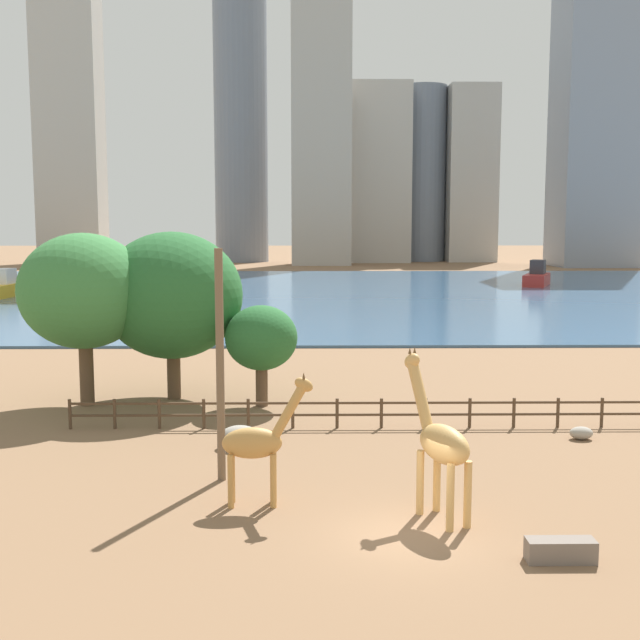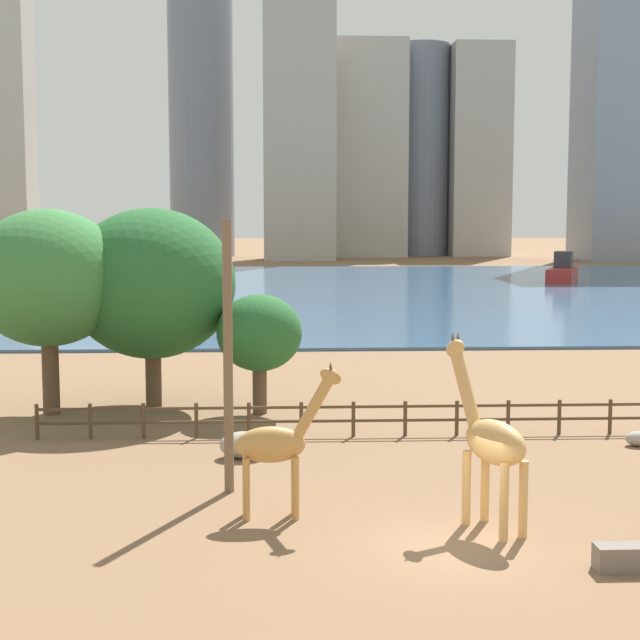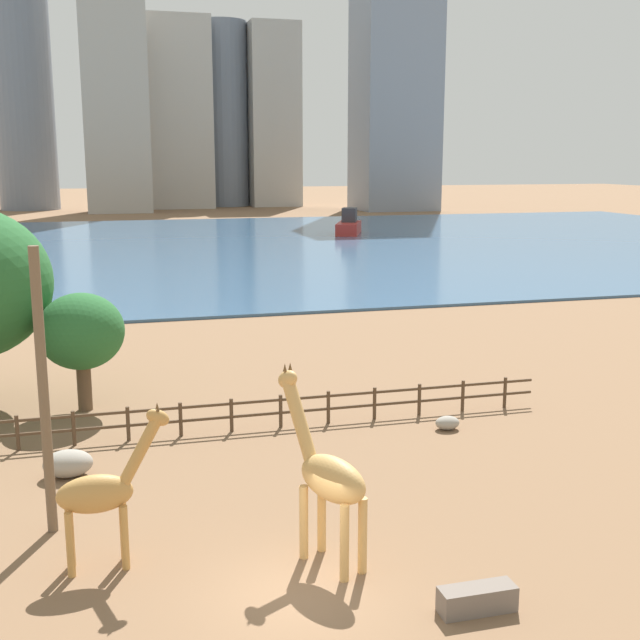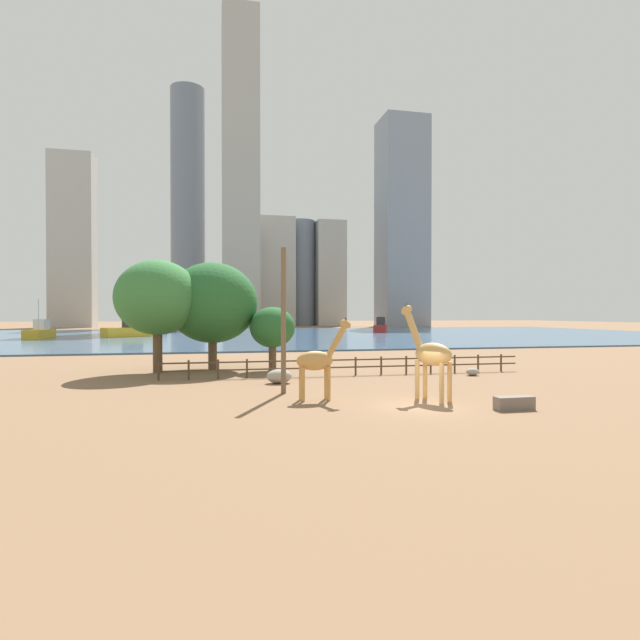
% 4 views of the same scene
% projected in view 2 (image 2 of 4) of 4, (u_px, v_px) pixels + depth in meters
% --- Properties ---
extents(ground_plane, '(400.00, 400.00, 0.00)m').
position_uv_depth(ground_plane, '(317.00, 289.00, 103.53)').
color(ground_plane, brown).
extents(harbor_water, '(180.00, 86.00, 0.20)m').
position_uv_depth(harbor_water, '(318.00, 291.00, 100.54)').
color(harbor_water, '#3D6084').
rests_on(harbor_water, ground).
extents(giraffe_tall, '(2.93, 0.80, 4.21)m').
position_uv_depth(giraffe_tall, '(277.00, 444.00, 26.27)').
color(giraffe_tall, '#C18C47').
rests_on(giraffe_tall, ground).
extents(giraffe_companion, '(2.00, 3.23, 4.99)m').
position_uv_depth(giraffe_companion, '(491.00, 440.00, 25.23)').
color(giraffe_companion, tan).
rests_on(giraffe_companion, ground).
extents(utility_pole, '(0.28, 0.28, 7.98)m').
position_uv_depth(utility_pole, '(228.00, 358.00, 28.43)').
color(utility_pole, brown).
rests_on(utility_pole, ground).
extents(boulder_near_fence, '(1.59, 1.18, 0.89)m').
position_uv_depth(boulder_near_fence, '(243.00, 445.00, 32.78)').
color(boulder_near_fence, gray).
rests_on(boulder_near_fence, ground).
extents(boulder_by_pole, '(0.95, 0.70, 0.53)m').
position_uv_depth(boulder_by_pole, '(639.00, 439.00, 34.45)').
color(boulder_by_pole, gray).
rests_on(boulder_by_pole, ground).
extents(feeding_trough, '(1.80, 0.60, 0.60)m').
position_uv_depth(feeding_trough, '(634.00, 558.00, 22.51)').
color(feeding_trough, '#72665B').
rests_on(feeding_trough, ground).
extents(enclosure_fence, '(26.12, 0.14, 1.30)m').
position_uv_depth(enclosure_fence, '(388.00, 416.00, 35.93)').
color(enclosure_fence, '#4C3826').
rests_on(enclosure_fence, ground).
extents(tree_left_large, '(3.47, 3.47, 4.89)m').
position_uv_depth(tree_left_large, '(259.00, 334.00, 39.68)').
color(tree_left_large, brown).
rests_on(tree_left_large, ground).
extents(tree_center_broad, '(6.15, 6.15, 8.34)m').
position_uv_depth(tree_center_broad, '(48.00, 278.00, 39.32)').
color(tree_center_broad, brown).
rests_on(tree_center_broad, ground).
extents(tree_right_tall, '(7.00, 7.00, 8.38)m').
position_uv_depth(tree_right_tall, '(152.00, 284.00, 40.92)').
color(tree_right_tall, brown).
rests_on(tree_right_tall, ground).
extents(boat_ferry, '(8.57, 7.47, 3.71)m').
position_uv_depth(boat_ferry, '(71.00, 281.00, 95.41)').
color(boat_ferry, gold).
rests_on(boat_ferry, harbor_water).
extents(boat_sailboat, '(5.17, 2.67, 2.17)m').
position_uv_depth(boat_sailboat, '(149.00, 267.00, 128.67)').
color(boat_sailboat, navy).
rests_on(boat_sailboat, harbor_water).
extents(boat_barge, '(5.63, 8.32, 3.45)m').
position_uv_depth(boat_barge, '(562.00, 272.00, 111.84)').
color(boat_barge, '#B22D28').
rests_on(boat_barge, harbor_water).
extents(skyline_tower_needle, '(11.75, 11.75, 82.78)m').
position_uv_depth(skyline_tower_needle, '(200.00, 26.00, 176.16)').
color(skyline_tower_needle, slate).
rests_on(skyline_tower_needle, ground).
extents(skyline_tower_glass, '(13.99, 8.60, 38.59)m').
position_uv_depth(skyline_tower_glass, '(367.00, 150.00, 176.53)').
color(skyline_tower_glass, '#B7B2A8').
rests_on(skyline_tower_glass, ground).
extents(skyline_block_left, '(10.62, 10.62, 38.88)m').
position_uv_depth(skyline_block_left, '(420.00, 151.00, 182.97)').
color(skyline_block_left, slate).
rests_on(skyline_block_left, ground).
extents(skyline_block_right, '(10.67, 14.12, 38.56)m').
position_uv_depth(skyline_block_right, '(476.00, 152.00, 182.89)').
color(skyline_block_right, '#B7B2A8').
rests_on(skyline_block_right, ground).
extents(skyline_block_wide, '(15.17, 14.16, 70.44)m').
position_uv_depth(skyline_block_wide, '(630.00, 45.00, 160.16)').
color(skyline_block_wide, gray).
rests_on(skyline_block_wide, ground).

